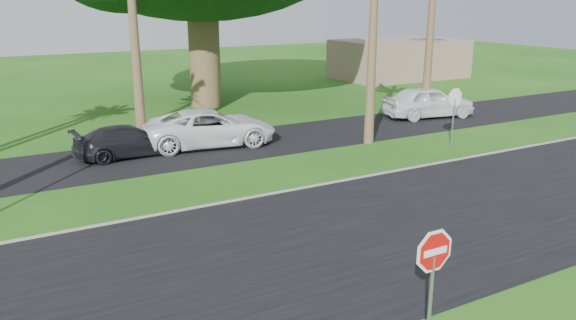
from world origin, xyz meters
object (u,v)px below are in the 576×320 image
(stop_sign_far, at_px, (454,105))
(car_minivan, at_px, (210,128))
(stop_sign_near, at_px, (433,269))
(car_pickup, at_px, (428,102))
(car_dark, at_px, (129,141))

(stop_sign_far, relative_size, car_minivan, 0.46)
(car_minivan, bearing_deg, stop_sign_near, -179.27)
(stop_sign_near, relative_size, car_pickup, 0.53)
(stop_sign_near, height_order, car_dark, stop_sign_near)
(car_minivan, xyz_separation_m, car_pickup, (12.41, -0.06, 0.05))
(stop_sign_near, bearing_deg, stop_sign_far, 43.73)
(car_dark, relative_size, car_minivan, 0.76)
(stop_sign_far, relative_size, car_pickup, 0.53)
(stop_sign_near, distance_m, stop_sign_far, 15.91)
(stop_sign_far, xyz_separation_m, car_pickup, (3.12, 4.90, -0.94))
(car_dark, bearing_deg, car_pickup, -93.66)
(stop_sign_far, height_order, car_pickup, stop_sign_far)
(car_minivan, relative_size, car_pickup, 1.15)
(stop_sign_far, bearing_deg, car_minivan, -28.07)
(stop_sign_far, distance_m, car_pickup, 5.88)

